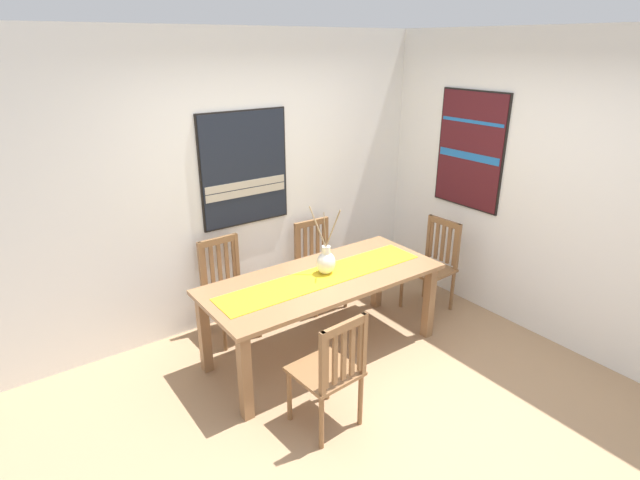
{
  "coord_description": "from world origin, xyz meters",
  "views": [
    {
      "loc": [
        -2.25,
        -2.28,
        2.57
      ],
      "look_at": [
        -0.02,
        0.81,
        1.06
      ],
      "focal_mm": 28.12,
      "sensor_mm": 36.0,
      "label": 1
    }
  ],
  "objects": [
    {
      "name": "painting_on_back_wall",
      "position": [
        -0.17,
        1.79,
        1.48
      ],
      "size": [
        0.88,
        0.05,
        1.06
      ],
      "color": "black"
    },
    {
      "name": "chair_2",
      "position": [
        0.48,
        1.54,
        0.47
      ],
      "size": [
        0.44,
        0.44,
        0.88
      ],
      "color": "brown",
      "rests_on": "ground_plane"
    },
    {
      "name": "chair_0",
      "position": [
        -0.52,
        -0.01,
        0.48
      ],
      "size": [
        0.45,
        0.45,
        0.91
      ],
      "color": "brown",
      "rests_on": "ground_plane"
    },
    {
      "name": "wall_side",
      "position": [
        1.86,
        0.0,
        1.35
      ],
      "size": [
        0.12,
        6.4,
        2.7
      ],
      "primitive_type": "cube",
      "color": "silver",
      "rests_on": "ground_plane"
    },
    {
      "name": "dining_table",
      "position": [
        -0.01,
        0.77,
        0.64
      ],
      "size": [
        2.05,
        0.87,
        0.74
      ],
      "color": "#8E6642",
      "rests_on": "ground_plane"
    },
    {
      "name": "ground_plane",
      "position": [
        0.0,
        0.0,
        -0.01
      ],
      "size": [
        6.4,
        6.4,
        0.03
      ],
      "primitive_type": "cube",
      "color": "#A37F5B"
    },
    {
      "name": "chair_1",
      "position": [
        -0.53,
        1.55,
        0.48
      ],
      "size": [
        0.43,
        0.43,
        0.92
      ],
      "color": "brown",
      "rests_on": "ground_plane"
    },
    {
      "name": "centerpiece_vase",
      "position": [
        0.04,
        0.8,
        0.85
      ],
      "size": [
        0.19,
        0.28,
        0.6
      ],
      "color": "silver",
      "rests_on": "dining_table"
    },
    {
      "name": "wall_back",
      "position": [
        0.0,
        1.86,
        1.35
      ],
      "size": [
        6.4,
        0.12,
        2.7
      ],
      "primitive_type": "cube",
      "color": "silver",
      "rests_on": "ground_plane"
    },
    {
      "name": "table_runner",
      "position": [
        -0.01,
        0.77,
        0.74
      ],
      "size": [
        1.88,
        0.36,
        0.01
      ],
      "primitive_type": "cube",
      "color": "gold",
      "rests_on": "dining_table"
    },
    {
      "name": "painting_on_side_wall",
      "position": [
        1.79,
        0.81,
        1.58
      ],
      "size": [
        0.05,
        0.77,
        1.14
      ],
      "color": "black"
    },
    {
      "name": "chair_3",
      "position": [
        1.38,
        0.79,
        0.49
      ],
      "size": [
        0.44,
        0.44,
        0.93
      ],
      "color": "brown",
      "rests_on": "ground_plane"
    }
  ]
}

